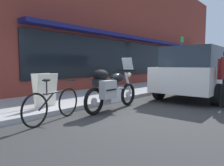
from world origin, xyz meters
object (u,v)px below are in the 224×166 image
parked_minivan (201,72)px  parking_sign_pole (181,56)px  parked_bicycle (53,104)px  touring_motorcycle (111,88)px  sandwich_board_sign (45,90)px

parked_minivan → parking_sign_pole: (3.77, 2.35, 0.78)m
parked_bicycle → parking_sign_pole: bearing=6.8°
touring_motorcycle → parked_bicycle: bearing=170.8°
parked_minivan → touring_motorcycle: bearing=166.6°
sandwich_board_sign → parked_bicycle: bearing=-113.5°
parked_minivan → sandwich_board_sign: (-5.20, 2.27, -0.40)m
touring_motorcycle → parked_bicycle: touring_motorcycle is taller
touring_motorcycle → parked_bicycle: 1.62m
parked_bicycle → sandwich_board_sign: sandwich_board_sign is taller
parked_minivan → parking_sign_pole: 4.51m
touring_motorcycle → parking_sign_pole: parking_sign_pole is taller
sandwich_board_sign → parked_minivan: bearing=-23.6°
sandwich_board_sign → parking_sign_pole: bearing=0.5°
touring_motorcycle → sandwich_board_sign: size_ratio=2.50×
parked_bicycle → parked_minivan: (5.65, -1.23, 0.58)m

